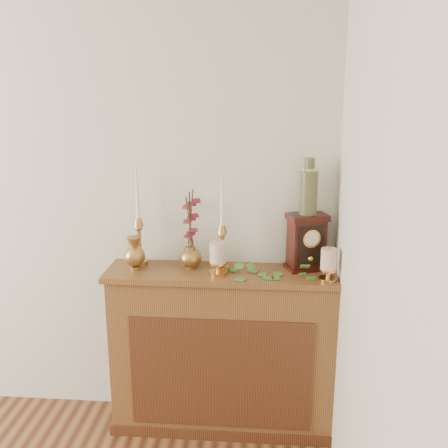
# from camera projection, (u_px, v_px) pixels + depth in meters

# --- Properties ---
(console_shelf) EXTENTS (1.24, 0.34, 0.93)m
(console_shelf) POSITION_uv_depth(u_px,v_px,m) (223.00, 355.00, 2.90)
(console_shelf) COLOR brown
(console_shelf) RESTS_ON ground
(candlestick_left) EXTENTS (0.09, 0.09, 0.53)m
(candlestick_left) POSITION_uv_depth(u_px,v_px,m) (139.00, 234.00, 2.83)
(candlestick_left) COLOR #B28547
(candlestick_left) RESTS_ON console_shelf
(candlestick_center) EXTENTS (0.08, 0.08, 0.50)m
(candlestick_center) POSITION_uv_depth(u_px,v_px,m) (222.00, 240.00, 2.75)
(candlestick_center) COLOR #B28547
(candlestick_center) RESTS_ON console_shelf
(bud_vase) EXTENTS (0.11, 0.11, 0.18)m
(bud_vase) POSITION_uv_depth(u_px,v_px,m) (135.00, 254.00, 2.77)
(bud_vase) COLOR #B28547
(bud_vase) RESTS_ON console_shelf
(ginger_jar) EXTENTS (0.18, 0.19, 0.44)m
(ginger_jar) POSITION_uv_depth(u_px,v_px,m) (191.00, 231.00, 2.80)
(ginger_jar) COLOR #B28547
(ginger_jar) RESTS_ON console_shelf
(pillar_candle_left) EXTENTS (0.10, 0.10, 0.19)m
(pillar_candle_left) POSITION_uv_depth(u_px,v_px,m) (218.00, 256.00, 2.70)
(pillar_candle_left) COLOR #E29D4F
(pillar_candle_left) RESTS_ON console_shelf
(pillar_candle_right) EXTENTS (0.09, 0.09, 0.18)m
(pillar_candle_right) POSITION_uv_depth(u_px,v_px,m) (329.00, 263.00, 2.61)
(pillar_candle_right) COLOR #E29D4F
(pillar_candle_right) RESTS_ON console_shelf
(ivy_garland) EXTENTS (0.47, 0.19, 0.08)m
(ivy_garland) POSITION_uv_depth(u_px,v_px,m) (264.00, 273.00, 2.69)
(ivy_garland) COLOR #40742C
(ivy_garland) RESTS_ON console_shelf
(mantel_clock) EXTENTS (0.24, 0.20, 0.30)m
(mantel_clock) POSITION_uv_depth(u_px,v_px,m) (307.00, 242.00, 2.76)
(mantel_clock) COLOR #330F0A
(mantel_clock) RESTS_ON console_shelf
(ceramic_vase) EXTENTS (0.09, 0.09, 0.29)m
(ceramic_vase) POSITION_uv_depth(u_px,v_px,m) (309.00, 189.00, 2.69)
(ceramic_vase) COLOR #1A3529
(ceramic_vase) RESTS_ON mantel_clock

